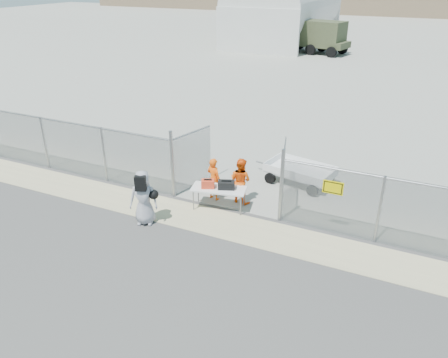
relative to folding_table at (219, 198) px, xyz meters
The scene contains 13 objects.
ground 1.93m from the folding_table, 85.59° to the right, with size 160.00×160.00×0.00m, color #403F3F.
tarmac_inside 40.11m from the folding_table, 89.79° to the left, with size 160.00×80.00×0.01m, color #9A9A8F.
dirt_strip 0.98m from the folding_table, 80.70° to the right, with size 44.00×1.60×0.01m, color #C6BA8B.
chain_link_fence 0.73m from the folding_table, 37.62° to the left, with size 40.00×0.20×2.20m, color gray, non-canonical shape.
quonset_hangar 39.53m from the folding_table, 104.50° to the left, with size 9.00×18.00×8.00m, color silver, non-canonical shape.
folding_table is the anchor object (origin of this frame).
orange_bag 0.64m from the folding_table, 163.77° to the right, with size 0.44×0.29×0.27m, color #EB4322.
black_duffel 0.58m from the folding_table, 19.12° to the left, with size 0.55×0.32×0.27m, color black.
security_worker_left 0.83m from the folding_table, 129.19° to the left, with size 0.57×0.38×1.56m, color #FF5B0D.
security_worker_right 1.00m from the folding_table, 58.13° to the left, with size 0.80×0.62×1.65m, color #FF5B0D.
visitor 2.60m from the folding_table, 133.63° to the right, with size 0.90×0.58×1.83m, color #9A99A2.
utility_trailer 3.67m from the folding_table, 57.80° to the left, with size 3.26×1.68×0.79m, color white, non-canonical shape.
military_truck 32.33m from the folding_table, 98.54° to the left, with size 6.41×2.37×3.06m, color #40472B, non-canonical shape.
Camera 1 is at (5.53, -9.94, 7.43)m, focal length 35.00 mm.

